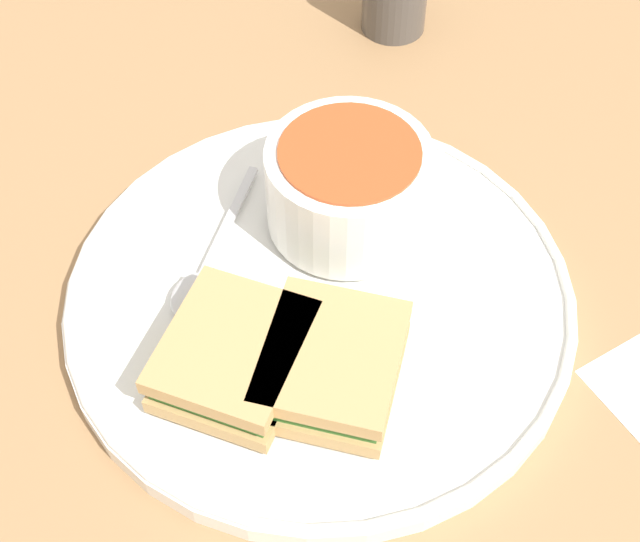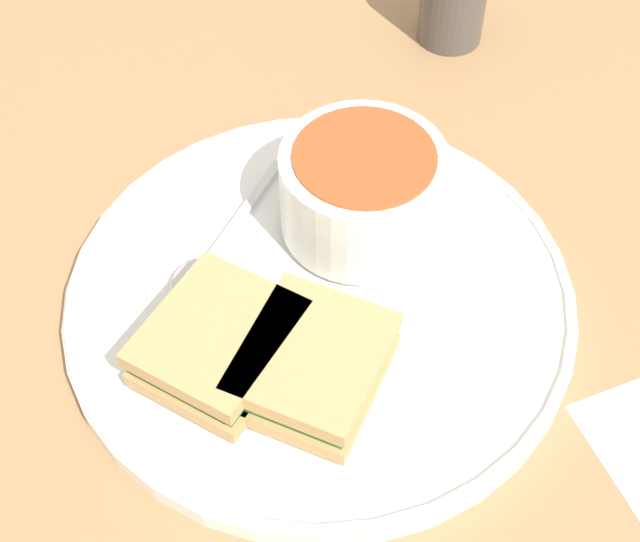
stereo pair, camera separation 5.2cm
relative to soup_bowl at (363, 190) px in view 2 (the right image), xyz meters
The scene contains 6 objects.
ground_plane 0.08m from the soup_bowl, 60.10° to the right, with size 2.40×2.40×0.00m, color #9E754C.
plate 0.07m from the soup_bowl, 60.10° to the right, with size 0.31×0.31×0.02m.
soup_bowl is the anchor object (origin of this frame).
spoon 0.11m from the soup_bowl, 101.85° to the right, with size 0.08×0.12×0.01m.
sandwich_half_near 0.13m from the soup_bowl, 71.96° to the right, with size 0.10×0.11×0.03m.
sandwich_half_far 0.12m from the soup_bowl, 47.88° to the right, with size 0.11×0.11×0.03m.
Camera 2 is at (0.27, -0.18, 0.44)m, focal length 50.00 mm.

